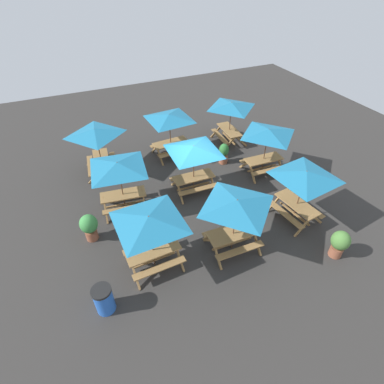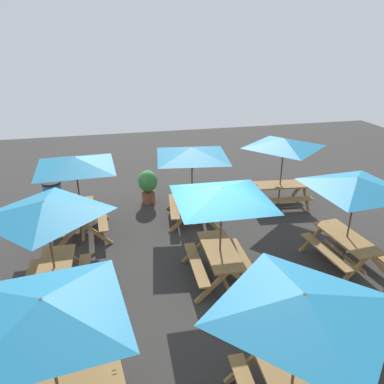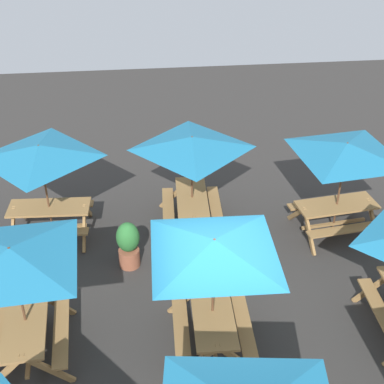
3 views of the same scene
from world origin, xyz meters
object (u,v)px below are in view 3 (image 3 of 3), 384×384
object	(u,v)px
picnic_table_7	(12,263)
picnic_table_3	(345,156)
picnic_table_8	(41,158)
picnic_table_1	(192,150)
picnic_table_0	(214,255)
potted_plant_2	(128,244)

from	to	relation	value
picnic_table_7	picnic_table_3	bearing A→B (deg)	-70.18
picnic_table_3	picnic_table_8	bearing A→B (deg)	-12.42
picnic_table_8	picnic_table_1	bearing A→B (deg)	-176.32
picnic_table_0	picnic_table_7	size ratio (longest dim) A/B	1.00
picnic_table_0	potted_plant_2	world-z (taller)	picnic_table_0
picnic_table_8	potted_plant_2	xyz separation A→B (m)	(-1.29, -1.74, -1.43)
picnic_table_0	potted_plant_2	xyz separation A→B (m)	(2.29, 1.43, -1.43)
picnic_table_1	picnic_table_0	bearing A→B (deg)	-177.99
picnic_table_3	potted_plant_2	size ratio (longest dim) A/B	2.62
picnic_table_3	picnic_table_7	size ratio (longest dim) A/B	0.99
picnic_table_7	potted_plant_2	distance (m)	3.11
picnic_table_7	picnic_table_8	distance (m)	3.44
picnic_table_8	potted_plant_2	bearing A→B (deg)	146.50
picnic_table_0	picnic_table_7	world-z (taller)	same
picnic_table_0	picnic_table_3	size ratio (longest dim) A/B	1.01
picnic_table_3	potted_plant_2	bearing A→B (deg)	1.24
picnic_table_0	picnic_table_1	xyz separation A→B (m)	(3.61, -0.05, 0.00)
picnic_table_0	picnic_table_8	distance (m)	4.78
picnic_table_7	potted_plant_2	size ratio (longest dim) A/B	2.63
picnic_table_7	picnic_table_1	bearing A→B (deg)	-46.76
picnic_table_1	picnic_table_3	world-z (taller)	same
picnic_table_3	picnic_table_7	bearing A→B (deg)	16.78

